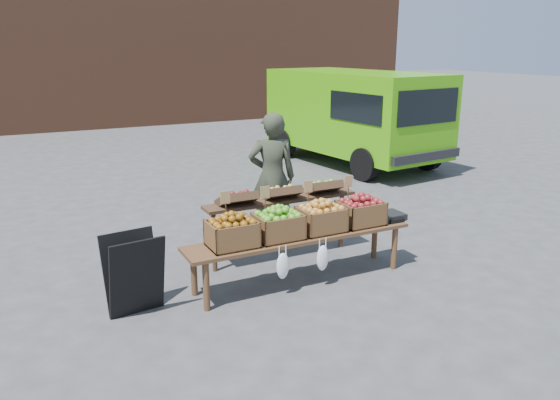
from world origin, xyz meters
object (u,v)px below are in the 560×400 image
back_table (281,220)px  crate_golden_apples (232,234)px  vendor (272,177)px  crate_green_apples (361,213)px  crate_russet_pears (278,226)px  delivery_van (354,118)px  crate_red_apples (321,219)px  display_bench (300,258)px  chalkboard_sign (134,274)px  weighing_scale (389,216)px

back_table → crate_golden_apples: bearing=-143.0°
vendor → crate_golden_apples: (-1.18, -1.44, -0.18)m
crate_golden_apples → crate_green_apples: (1.65, 0.00, 0.00)m
crate_russet_pears → crate_green_apples: 1.10m
back_table → crate_golden_apples: size_ratio=4.20×
delivery_van → crate_red_apples: size_ratio=9.20×
display_bench → crate_red_apples: crate_red_apples is taller
back_table → crate_russet_pears: bearing=-119.3°
chalkboard_sign → crate_red_apples: crate_red_apples is taller
delivery_van → display_bench: (-4.23, -5.16, -0.74)m
delivery_van → weighing_scale: delivery_van is taller
delivery_van → crate_red_apples: bearing=-133.8°
back_table → crate_golden_apples: 1.21m
vendor → crate_red_apples: size_ratio=3.56×
vendor → display_bench: bearing=96.9°
crate_golden_apples → display_bench: bearing=0.0°
display_bench → weighing_scale: (1.25, 0.00, 0.33)m
crate_russet_pears → crate_green_apples: bearing=0.0°
vendor → back_table: vendor is taller
crate_red_apples → crate_green_apples: size_ratio=1.00×
display_bench → crate_russet_pears: size_ratio=5.40×
chalkboard_sign → crate_red_apples: (2.13, -0.08, 0.29)m
delivery_van → weighing_scale: size_ratio=13.53×
back_table → weighing_scale: 1.34m
crate_russet_pears → crate_green_apples: same height
vendor → crate_red_apples: vendor is taller
vendor → crate_red_apples: 1.45m
delivery_van → chalkboard_sign: 7.94m
crate_green_apples → display_bench: bearing=180.0°
vendor → chalkboard_sign: vendor is taller
delivery_van → crate_russet_pears: size_ratio=9.20×
crate_red_apples → crate_green_apples: 0.55m
chalkboard_sign → crate_russet_pears: 1.61m
display_bench → crate_green_apples: 0.93m
crate_russet_pears → weighing_scale: bearing=0.0°
delivery_van → vendor: size_ratio=2.59×
crate_russet_pears → delivery_van: bearing=48.9°
crate_russet_pears → chalkboard_sign: bearing=177.0°
delivery_van → chalkboard_sign: size_ratio=5.44×
vendor → chalkboard_sign: (-2.21, -1.36, -0.47)m
delivery_van → chalkboard_sign: delivery_van is taller
chalkboard_sign → weighing_scale: chalkboard_sign is taller
back_table → weighing_scale: back_table is taller
vendor → back_table: 0.84m
vendor → display_bench: size_ratio=0.66×
back_table → crate_russet_pears: (-0.40, -0.72, 0.19)m
crate_golden_apples → crate_red_apples: bearing=0.0°
display_bench → crate_russet_pears: (-0.28, 0.00, 0.42)m
weighing_scale → vendor: bearing=121.8°
crate_green_apples → chalkboard_sign: bearing=178.2°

